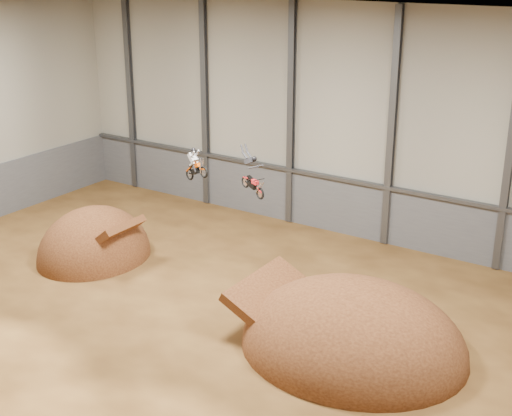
{
  "coord_description": "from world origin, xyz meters",
  "views": [
    {
      "loc": [
        18.59,
        -22.63,
        16.66
      ],
      "look_at": [
        1.15,
        4.0,
        5.11
      ],
      "focal_mm": 50.0,
      "sensor_mm": 36.0,
      "label": 1
    }
  ],
  "objects_px": {
    "landing_ramp": "(352,349)",
    "fmx_rider_b": "(252,172)",
    "takeoff_ramp": "(95,257)",
    "fmx_rider_a": "(198,163)"
  },
  "relations": [
    {
      "from": "takeoff_ramp",
      "to": "landing_ramp",
      "type": "xyz_separation_m",
      "value": [
        16.8,
        -0.91,
        0.0
      ]
    },
    {
      "from": "fmx_rider_a",
      "to": "takeoff_ramp",
      "type": "bearing_deg",
      "value": -159.38
    },
    {
      "from": "takeoff_ramp",
      "to": "fmx_rider_b",
      "type": "bearing_deg",
      "value": 9.44
    },
    {
      "from": "landing_ramp",
      "to": "fmx_rider_a",
      "type": "distance_m",
      "value": 11.7
    },
    {
      "from": "takeoff_ramp",
      "to": "landing_ramp",
      "type": "relative_size",
      "value": 0.67
    },
    {
      "from": "takeoff_ramp",
      "to": "landing_ramp",
      "type": "height_order",
      "value": "takeoff_ramp"
    },
    {
      "from": "landing_ramp",
      "to": "fmx_rider_b",
      "type": "height_order",
      "value": "fmx_rider_b"
    },
    {
      "from": "takeoff_ramp",
      "to": "landing_ramp",
      "type": "distance_m",
      "value": 16.83
    },
    {
      "from": "takeoff_ramp",
      "to": "fmx_rider_b",
      "type": "relative_size",
      "value": 2.73
    },
    {
      "from": "landing_ramp",
      "to": "fmx_rider_b",
      "type": "relative_size",
      "value": 4.06
    }
  ]
}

